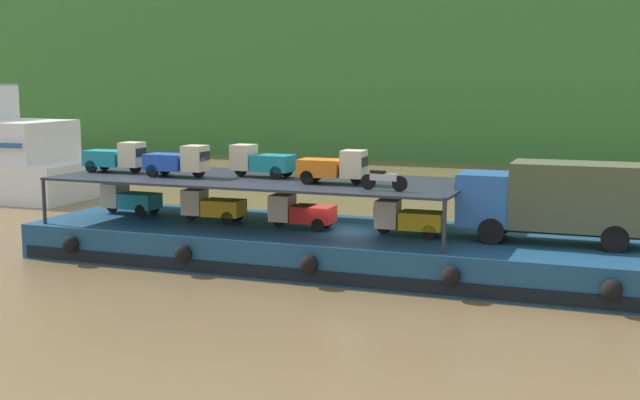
% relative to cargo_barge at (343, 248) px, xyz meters
% --- Properties ---
extents(ground_plane, '(400.00, 400.00, 0.00)m').
position_rel_cargo_barge_xyz_m(ground_plane, '(-0.00, 0.03, -0.75)').
color(ground_plane, brown).
extents(cargo_barge, '(26.85, 7.89, 1.50)m').
position_rel_cargo_barge_xyz_m(cargo_barge, '(0.00, 0.00, 0.00)').
color(cargo_barge, navy).
rests_on(cargo_barge, ground).
extents(covered_lorry, '(7.88, 2.37, 3.10)m').
position_rel_cargo_barge_xyz_m(covered_lorry, '(8.44, 0.21, 2.44)').
color(covered_lorry, '#285BA3').
rests_on(covered_lorry, cargo_barge).
extents(cargo_rack, '(17.65, 6.53, 2.00)m').
position_rel_cargo_barge_xyz_m(cargo_rack, '(-3.80, 0.03, 2.68)').
color(cargo_rack, '#232833').
rests_on(cargo_rack, cargo_barge).
extents(mini_truck_lower_stern, '(2.77, 1.25, 1.38)m').
position_rel_cargo_barge_xyz_m(mini_truck_lower_stern, '(-10.65, 0.49, 1.44)').
color(mini_truck_lower_stern, teal).
rests_on(mini_truck_lower_stern, cargo_barge).
extents(mini_truck_lower_aft, '(2.79, 1.29, 1.38)m').
position_rel_cargo_barge_xyz_m(mini_truck_lower_aft, '(-6.09, -0.02, 1.44)').
color(mini_truck_lower_aft, gold).
rests_on(mini_truck_lower_aft, cargo_barge).
extents(mini_truck_lower_mid, '(2.76, 1.23, 1.38)m').
position_rel_cargo_barge_xyz_m(mini_truck_lower_mid, '(-1.80, -0.24, 1.44)').
color(mini_truck_lower_mid, red).
rests_on(mini_truck_lower_mid, cargo_barge).
extents(mini_truck_lower_fore, '(2.78, 1.27, 1.38)m').
position_rel_cargo_barge_xyz_m(mini_truck_lower_fore, '(2.82, -0.18, 1.44)').
color(mini_truck_lower_fore, gold).
rests_on(mini_truck_lower_fore, cargo_barge).
extents(mini_truck_upper_stern, '(2.78, 1.27, 1.38)m').
position_rel_cargo_barge_xyz_m(mini_truck_upper_stern, '(-10.84, -0.20, 3.44)').
color(mini_truck_upper_stern, teal).
rests_on(mini_truck_upper_stern, cargo_rack).
extents(mini_truck_upper_mid, '(2.76, 1.23, 1.38)m').
position_rel_cargo_barge_xyz_m(mini_truck_upper_mid, '(-7.31, -0.76, 3.44)').
color(mini_truck_upper_mid, '#1E47B7').
rests_on(mini_truck_upper_mid, cargo_rack).
extents(mini_truck_upper_fore, '(2.76, 1.24, 1.38)m').
position_rel_cargo_barge_xyz_m(mini_truck_upper_fore, '(-3.91, 0.42, 3.44)').
color(mini_truck_upper_fore, teal).
rests_on(mini_truck_upper_fore, cargo_rack).
extents(mini_truck_upper_bow, '(2.78, 1.27, 1.38)m').
position_rel_cargo_barge_xyz_m(mini_truck_upper_bow, '(-0.19, -0.63, 3.44)').
color(mini_truck_upper_bow, orange).
rests_on(mini_truck_upper_bow, cargo_rack).
extents(motorcycle_upper_port, '(1.90, 0.55, 0.87)m').
position_rel_cargo_barge_xyz_m(motorcycle_upper_port, '(2.29, -1.92, 3.18)').
color(motorcycle_upper_port, black).
rests_on(motorcycle_upper_port, cargo_rack).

